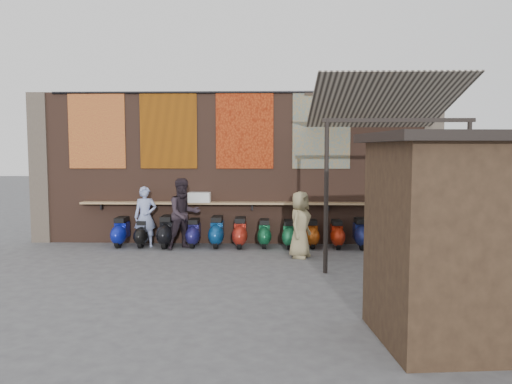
# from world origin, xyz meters

# --- Properties ---
(ground) EXTENTS (70.00, 70.00, 0.00)m
(ground) POSITION_xyz_m (0.00, 0.00, 0.00)
(ground) COLOR #474749
(ground) RESTS_ON ground
(brick_wall) EXTENTS (10.00, 0.40, 4.00)m
(brick_wall) POSITION_xyz_m (0.00, 2.70, 2.00)
(brick_wall) COLOR brown
(brick_wall) RESTS_ON ground
(pier_left) EXTENTS (0.50, 0.50, 4.00)m
(pier_left) POSITION_xyz_m (-5.20, 2.70, 2.00)
(pier_left) COLOR #4C4238
(pier_left) RESTS_ON ground
(pier_right) EXTENTS (0.50, 0.50, 4.00)m
(pier_right) POSITION_xyz_m (5.20, 2.70, 2.00)
(pier_right) COLOR #4C4238
(pier_right) RESTS_ON ground
(eating_counter) EXTENTS (8.00, 0.32, 0.05)m
(eating_counter) POSITION_xyz_m (0.00, 2.33, 1.10)
(eating_counter) COLOR #9E7A51
(eating_counter) RESTS_ON brick_wall
(shelf_box) EXTENTS (0.57, 0.33, 0.26)m
(shelf_box) POSITION_xyz_m (-0.88, 2.30, 1.25)
(shelf_box) COLOR white
(shelf_box) RESTS_ON eating_counter
(tapestry_redgold) EXTENTS (1.50, 0.02, 2.00)m
(tapestry_redgold) POSITION_xyz_m (-3.60, 2.48, 3.00)
(tapestry_redgold) COLOR maroon
(tapestry_redgold) RESTS_ON brick_wall
(tapestry_sun) EXTENTS (1.50, 0.02, 2.00)m
(tapestry_sun) POSITION_xyz_m (-1.70, 2.48, 3.00)
(tapestry_sun) COLOR #D2680C
(tapestry_sun) RESTS_ON brick_wall
(tapestry_orange) EXTENTS (1.50, 0.02, 2.00)m
(tapestry_orange) POSITION_xyz_m (0.30, 2.48, 3.00)
(tapestry_orange) COLOR #B24016
(tapestry_orange) RESTS_ON brick_wall
(tapestry_multi) EXTENTS (1.50, 0.02, 2.00)m
(tapestry_multi) POSITION_xyz_m (2.30, 2.48, 3.00)
(tapestry_multi) COLOR #26668C
(tapestry_multi) RESTS_ON brick_wall
(hang_rail) EXTENTS (9.50, 0.06, 0.06)m
(hang_rail) POSITION_xyz_m (0.00, 2.47, 3.98)
(hang_rail) COLOR black
(hang_rail) RESTS_ON brick_wall
(scooter_stool_0) EXTENTS (0.35, 0.78, 0.75)m
(scooter_stool_0) POSITION_xyz_m (-2.89, 2.05, 0.37)
(scooter_stool_0) COLOR #0D1A98
(scooter_stool_0) RESTS_ON ground
(scooter_stool_1) EXTENTS (0.32, 0.72, 0.68)m
(scooter_stool_1) POSITION_xyz_m (-2.31, 2.01, 0.34)
(scooter_stool_1) COLOR black
(scooter_stool_1) RESTS_ON ground
(scooter_stool_2) EXTENTS (0.38, 0.84, 0.80)m
(scooter_stool_2) POSITION_xyz_m (-1.68, 1.97, 0.40)
(scooter_stool_2) COLOR black
(scooter_stool_2) RESTS_ON ground
(scooter_stool_3) EXTENTS (0.34, 0.75, 0.71)m
(scooter_stool_3) POSITION_xyz_m (-1.00, 2.05, 0.36)
(scooter_stool_3) COLOR navy
(scooter_stool_3) RESTS_ON ground
(scooter_stool_4) EXTENTS (0.37, 0.82, 0.78)m
(scooter_stool_4) POSITION_xyz_m (-0.39, 2.03, 0.39)
(scooter_stool_4) COLOR navy
(scooter_stool_4) RESTS_ON ground
(scooter_stool_5) EXTENTS (0.36, 0.80, 0.76)m
(scooter_stool_5) POSITION_xyz_m (0.21, 1.98, 0.38)
(scooter_stool_5) COLOR maroon
(scooter_stool_5) RESTS_ON ground
(scooter_stool_6) EXTENTS (0.33, 0.74, 0.70)m
(scooter_stool_6) POSITION_xyz_m (0.83, 2.05, 0.35)
(scooter_stool_6) COLOR #0F4F2D
(scooter_stool_6) RESTS_ON ground
(scooter_stool_7) EXTENTS (0.33, 0.73, 0.70)m
(scooter_stool_7) POSITION_xyz_m (1.45, 1.96, 0.35)
(scooter_stool_7) COLOR #1C7142
(scooter_stool_7) RESTS_ON ground
(scooter_stool_8) EXTENTS (0.33, 0.73, 0.70)m
(scooter_stool_8) POSITION_xyz_m (2.05, 2.04, 0.35)
(scooter_stool_8) COLOR #993D0D
(scooter_stool_8) RESTS_ON ground
(scooter_stool_9) EXTENTS (0.33, 0.73, 0.70)m
(scooter_stool_9) POSITION_xyz_m (2.67, 1.99, 0.35)
(scooter_stool_9) COLOR #991F0B
(scooter_stool_9) RESTS_ON ground
(scooter_stool_10) EXTENTS (0.36, 0.80, 0.76)m
(scooter_stool_10) POSITION_xyz_m (3.27, 1.96, 0.38)
(scooter_stool_10) COLOR navy
(scooter_stool_10) RESTS_ON ground
(diner_left) EXTENTS (0.63, 0.48, 1.56)m
(diner_left) POSITION_xyz_m (-2.23, 2.00, 0.78)
(diner_left) COLOR #91A0D3
(diner_left) RESTS_ON ground
(diner_right) EXTENTS (1.09, 1.04, 1.78)m
(diner_right) POSITION_xyz_m (-1.19, 1.73, 0.89)
(diner_right) COLOR #281F26
(diner_right) RESTS_ON ground
(shopper_navy) EXTENTS (0.96, 0.40, 1.63)m
(shopper_navy) POSITION_xyz_m (4.34, 0.72, 0.81)
(shopper_navy) COLOR black
(shopper_navy) RESTS_ON ground
(shopper_grey) EXTENTS (1.30, 0.98, 1.79)m
(shopper_grey) POSITION_xyz_m (4.11, -0.88, 0.90)
(shopper_grey) COLOR slate
(shopper_grey) RESTS_ON ground
(shopper_tan) EXTENTS (0.78, 0.89, 1.54)m
(shopper_tan) POSITION_xyz_m (1.67, 0.84, 0.77)
(shopper_tan) COLOR #978960
(shopper_tan) RESTS_ON ground
(market_stall) EXTENTS (2.56, 2.02, 2.60)m
(market_stall) POSITION_xyz_m (3.63, -4.14, 1.30)
(market_stall) COLOR black
(market_stall) RESTS_ON ground
(stall_roof) EXTENTS (2.87, 2.31, 0.12)m
(stall_roof) POSITION_xyz_m (3.63, -4.14, 2.66)
(stall_roof) COLOR black
(stall_roof) RESTS_ON market_stall
(stall_sign) EXTENTS (1.20, 0.15, 0.50)m
(stall_sign) POSITION_xyz_m (3.54, -3.22, 1.89)
(stall_sign) COLOR gold
(stall_sign) RESTS_ON market_stall
(stall_shelf) EXTENTS (2.00, 0.29, 0.06)m
(stall_shelf) POSITION_xyz_m (3.54, -3.22, 0.95)
(stall_shelf) COLOR #473321
(stall_shelf) RESTS_ON market_stall
(awning_canvas) EXTENTS (3.20, 3.28, 0.97)m
(awning_canvas) POSITION_xyz_m (3.50, 0.90, 3.55)
(awning_canvas) COLOR beige
(awning_canvas) RESTS_ON brick_wall
(awning_ledger) EXTENTS (3.30, 0.08, 0.12)m
(awning_ledger) POSITION_xyz_m (3.50, 2.49, 3.95)
(awning_ledger) COLOR #33261C
(awning_ledger) RESTS_ON brick_wall
(awning_header) EXTENTS (3.00, 0.08, 0.08)m
(awning_header) POSITION_xyz_m (3.50, -0.60, 3.08)
(awning_header) COLOR black
(awning_header) RESTS_ON awning_post_left
(awning_post_left) EXTENTS (0.09, 0.09, 3.10)m
(awning_post_left) POSITION_xyz_m (2.10, -0.60, 1.55)
(awning_post_left) COLOR black
(awning_post_left) RESTS_ON ground
(awning_post_right) EXTENTS (0.09, 0.09, 3.10)m
(awning_post_right) POSITION_xyz_m (4.90, -0.60, 1.55)
(awning_post_right) COLOR black
(awning_post_right) RESTS_ON ground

